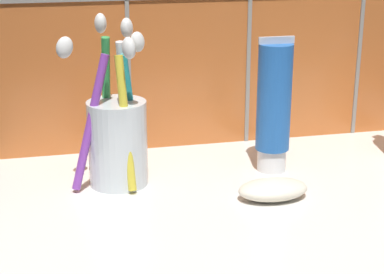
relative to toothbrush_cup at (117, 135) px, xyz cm
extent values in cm
cube|color=silver|center=(16.60, -8.75, -6.66)|extent=(61.21, 39.87, 2.00)
cylinder|color=silver|center=(0.01, -0.07, -0.97)|extent=(6.45, 6.45, 9.38)
cylinder|color=teal|center=(1.70, 0.50, 1.72)|extent=(2.83, 2.26, 14.09)
ellipsoid|color=white|center=(2.62, 1.09, 9.80)|extent=(2.36, 2.15, 2.41)
cylinder|color=white|center=(1.20, 1.73, 2.35)|extent=(2.20, 3.21, 15.35)
ellipsoid|color=white|center=(1.77, 2.88, 11.05)|extent=(2.05, 2.36, 2.42)
cylinder|color=green|center=(-0.84, 2.23, 2.59)|extent=(1.17, 3.45, 15.84)
ellipsoid|color=white|center=(-0.95, 3.64, 11.53)|extent=(1.46, 2.11, 2.44)
cylinder|color=purple|center=(-2.88, -1.13, 1.85)|extent=(4.88, 2.05, 14.47)
ellipsoid|color=white|center=(-5.07, -1.68, 10.03)|extent=(2.47, 1.80, 2.57)
cylinder|color=yellow|center=(0.68, -2.29, 1.84)|extent=(1.91, 3.22, 14.35)
ellipsoid|color=white|center=(1.12, -3.49, 10.03)|extent=(1.91, 2.33, 2.43)
cylinder|color=white|center=(17.81, -0.07, -4.32)|extent=(3.30, 3.30, 2.67)
cylinder|color=blue|center=(17.81, -0.07, 3.10)|extent=(3.88, 3.88, 12.18)
cube|color=silver|center=(17.81, -0.07, 9.59)|extent=(4.08, 0.36, 0.80)
ellipsoid|color=silver|center=(15.17, -7.92, -4.62)|extent=(7.44, 4.44, 2.09)
camera|label=1|loc=(-6.89, -66.08, 21.75)|focal=60.00mm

